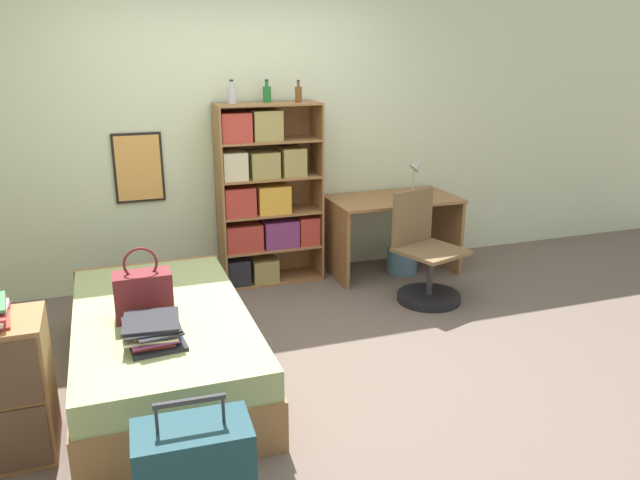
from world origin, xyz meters
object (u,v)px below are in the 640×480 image
object	(u,v)px
bed	(163,345)
bottle_green	(232,94)
desk	(392,220)
book_stack_on_bed	(153,331)
bookcase	(263,197)
desk_lamp	(416,171)
waste_bin	(402,261)
bottle_brown	(267,93)
bottle_clear	(298,94)
desk_chair	(425,267)
handbag	(143,294)

from	to	relation	value
bed	bottle_green	xyz separation A→B (m)	(0.81, 1.50, 1.41)
desk	book_stack_on_bed	bearing A→B (deg)	-142.77
bookcase	desk_lamp	world-z (taller)	bookcase
bookcase	waste_bin	bearing A→B (deg)	-9.93
desk	bottle_brown	bearing A→B (deg)	169.29
bookcase	waste_bin	world-z (taller)	bookcase
desk	desk_lamp	size ratio (longest dim) A/B	3.21
bottle_brown	bottle_clear	size ratio (longest dim) A/B	1.02
waste_bin	bottle_clear	bearing A→B (deg)	169.21
bookcase	bottle_brown	bearing A→B (deg)	35.51
bottle_clear	bottle_brown	bearing A→B (deg)	158.67
bed	desk_chair	size ratio (longest dim) A/B	2.16
desk	desk_lamp	distance (m)	0.50
bookcase	bottle_brown	size ratio (longest dim) A/B	8.40
desk_lamp	waste_bin	size ratio (longest dim) A/B	1.28
handbag	bookcase	bearing A→B (deg)	53.84
bottle_clear	desk_lamp	bearing A→B (deg)	-5.67
bottle_clear	waste_bin	size ratio (longest dim) A/B	0.65
bed	handbag	world-z (taller)	handbag
book_stack_on_bed	bookcase	bearing A→B (deg)	59.63
bottle_green	desk	world-z (taller)	bottle_green
bed	desk	size ratio (longest dim) A/B	1.69
handbag	bookcase	xyz separation A→B (m)	(1.12, 1.53, 0.16)
bottle_green	desk_lamp	distance (m)	1.77
bookcase	waste_bin	xyz separation A→B (m)	(1.25, -0.22, -0.65)
desk_lamp	bookcase	bearing A→B (deg)	173.93
bookcase	desk_lamp	distance (m)	1.41
waste_bin	desk	bearing A→B (deg)	140.58
book_stack_on_bed	bottle_green	world-z (taller)	bottle_green
book_stack_on_bed	desk	size ratio (longest dim) A/B	0.34
bed	bottle_green	world-z (taller)	bottle_green
bottle_clear	handbag	bearing A→B (deg)	-134.00
bottle_clear	desk	size ratio (longest dim) A/B	0.16
book_stack_on_bed	bottle_clear	bearing A→B (deg)	52.28
bottle_green	bottle_brown	size ratio (longest dim) A/B	1.02
handbag	bottle_brown	distance (m)	2.24
bottle_clear	desk	xyz separation A→B (m)	(0.85, -0.11, -1.14)
bookcase	desk	bearing A→B (deg)	-7.45
bookcase	bottle_brown	xyz separation A→B (m)	(0.08, 0.05, 0.87)
bookcase	bottle_green	world-z (taller)	bottle_green
handbag	desk	distance (m)	2.68
bed	desk	bearing A→B (deg)	30.74
desk	handbag	bearing A→B (deg)	-148.94
bottle_clear	bookcase	bearing A→B (deg)	172.60
bed	bookcase	size ratio (longest dim) A/B	1.24
bottle_brown	desk_chair	bearing A→B (deg)	-40.32
bookcase	desk_chair	xyz separation A→B (m)	(1.14, -0.85, -0.49)
book_stack_on_bed	desk	xyz separation A→B (m)	(2.27, 1.73, -0.03)
desk_chair	bookcase	bearing A→B (deg)	143.31
bed	bottle_clear	distance (m)	2.41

